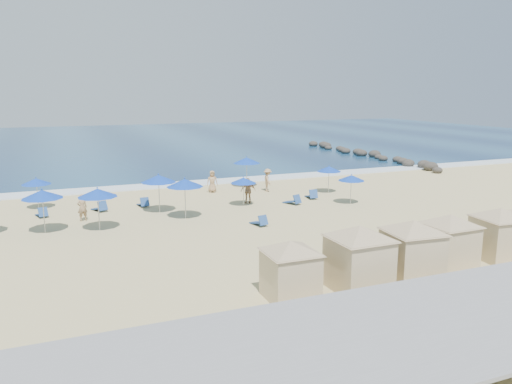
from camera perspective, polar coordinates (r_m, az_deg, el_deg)
ground at (r=29.09m, az=1.12°, el=-4.18°), size 160.00×160.00×0.00m
ocean at (r=81.85m, az=-14.40°, el=5.63°), size 160.00×80.00×0.06m
surf_line at (r=43.39m, az=-7.02°, el=1.02°), size 160.00×2.50×0.08m
seawall at (r=18.02m, az=18.85°, el=-12.72°), size 160.00×6.10×1.22m
rock_jetty at (r=62.07m, az=12.46°, el=4.27°), size 2.56×26.66×0.96m
trash_bin at (r=23.41m, az=4.49°, el=-7.17°), size 0.89×0.89×0.76m
cabana_0 at (r=19.21m, az=3.96°, el=-8.01°), size 4.05×4.05×2.54m
cabana_1 at (r=20.38m, az=11.71°, el=-6.43°), size 4.64×4.64×2.91m
cabana_2 at (r=22.09m, az=17.46°, el=-5.47°), size 4.47×4.47×2.82m
cabana_3 at (r=24.03m, az=21.21°, el=-4.52°), size 4.31×4.31×2.71m
cabana_4 at (r=26.26m, az=26.06°, el=-3.59°), size 4.31×4.31×2.72m
umbrella_1 at (r=30.13m, az=-23.26°, el=-0.24°), size 2.25×2.25×2.56m
umbrella_2 at (r=36.53m, az=-23.83°, el=1.12°), size 1.93×1.93×2.19m
umbrella_3 at (r=29.60m, az=-17.67°, el=-0.09°), size 2.22×2.22×2.53m
umbrella_4 at (r=33.06m, az=-11.08°, el=1.51°), size 2.28×2.28×2.60m
umbrella_5 at (r=31.16m, az=-8.14°, el=1.04°), size 2.30×2.30×2.62m
umbrella_6 at (r=34.44m, az=-1.45°, el=1.34°), size 1.82×1.82×2.07m
umbrella_7 at (r=41.22m, az=-1.08°, el=3.64°), size 2.26×2.26×2.57m
umbrella_8 at (r=39.33m, az=8.33°, el=2.62°), size 1.91×1.91×2.17m
umbrella_9 at (r=35.67m, az=10.84°, el=1.59°), size 1.88×1.88×2.14m
beach_chair_0 at (r=34.39m, az=-23.27°, el=-2.26°), size 0.84×1.35×0.69m
beach_chair_1 at (r=34.71m, az=-17.38°, el=-1.69°), size 1.05×1.48×0.75m
beach_chair_2 at (r=35.28m, az=-12.74°, el=-1.25°), size 0.71×1.36×0.72m
beach_chair_3 at (r=29.64m, az=0.45°, el=-3.40°), size 0.81×1.35×0.70m
beach_chair_4 at (r=35.27m, az=4.30°, el=-0.99°), size 1.04×1.47×0.74m
beach_chair_5 at (r=37.23m, az=6.39°, el=-0.36°), size 0.81×1.43×0.75m
beachgoer_0 at (r=32.38m, az=-19.24°, el=-1.69°), size 0.70×0.57×1.68m
beachgoer_1 at (r=35.32m, az=-0.90°, el=0.15°), size 1.13×0.62×1.83m
beachgoer_2 at (r=39.61m, az=1.34°, el=1.38°), size 0.88×1.28×1.82m
beachgoer_3 at (r=39.34m, az=-5.02°, el=1.21°), size 0.94×0.71×1.74m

